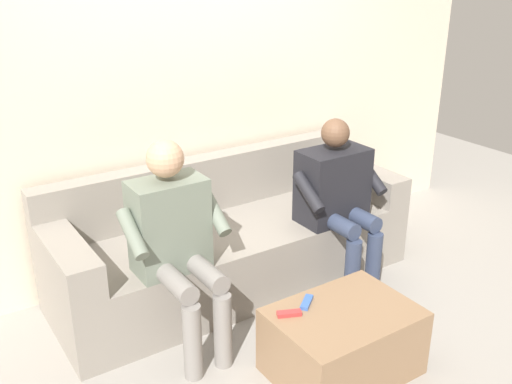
# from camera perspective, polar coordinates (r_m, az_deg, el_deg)

# --- Properties ---
(ground_plane) EXTENTS (8.00, 8.00, 0.00)m
(ground_plane) POSITION_cam_1_polar(r_m,az_deg,el_deg) (3.54, 3.83, -13.52)
(ground_plane) COLOR gray
(back_wall) EXTENTS (4.91, 0.06, 2.42)m
(back_wall) POSITION_cam_1_polar(r_m,az_deg,el_deg) (3.95, -6.04, 9.59)
(back_wall) COLOR beige
(back_wall) RESTS_ON ground
(couch) EXTENTS (2.38, 0.81, 0.81)m
(couch) POSITION_cam_1_polar(r_m,az_deg,el_deg) (3.89, -2.40, -5.00)
(couch) COLOR gray
(couch) RESTS_ON ground
(coffee_table) EXTENTS (0.74, 0.54, 0.37)m
(coffee_table) POSITION_cam_1_polar(r_m,az_deg,el_deg) (3.18, 8.45, -14.25)
(coffee_table) COLOR #8C6B4C
(coffee_table) RESTS_ON ground
(person_left_seated) EXTENTS (0.60, 0.51, 1.12)m
(person_left_seated) POSITION_cam_1_polar(r_m,az_deg,el_deg) (3.80, 7.98, -0.10)
(person_left_seated) COLOR black
(person_left_seated) RESTS_ON ground
(person_right_seated) EXTENTS (0.56, 0.57, 1.18)m
(person_right_seated) POSITION_cam_1_polar(r_m,az_deg,el_deg) (3.17, -7.90, -4.28)
(person_right_seated) COLOR slate
(person_right_seated) RESTS_ON ground
(remote_blue) EXTENTS (0.13, 0.11, 0.02)m
(remote_blue) POSITION_cam_1_polar(r_m,az_deg,el_deg) (3.10, 4.98, -10.69)
(remote_blue) COLOR #3860B7
(remote_blue) RESTS_ON coffee_table
(remote_red) EXTENTS (0.13, 0.09, 0.02)m
(remote_red) POSITION_cam_1_polar(r_m,az_deg,el_deg) (3.01, 3.26, -11.77)
(remote_red) COLOR #B73333
(remote_red) RESTS_ON coffee_table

